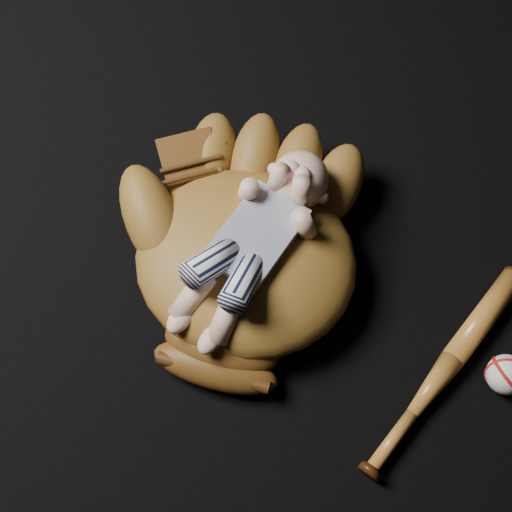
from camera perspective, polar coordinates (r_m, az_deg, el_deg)
name	(u,v)px	position (r m, az deg, el deg)	size (l,w,h in m)	color
baseball_glove	(246,256)	(1.13, -0.84, -0.01)	(0.44, 0.51, 0.16)	brown
newborn_baby	(247,249)	(1.08, -0.75, 0.57)	(0.16, 0.35, 0.14)	#E1AD91
baseball_bat	(444,370)	(1.17, 14.82, -8.85)	(0.04, 0.41, 0.04)	#B36922
baseball	(507,375)	(1.18, 19.42, -8.95)	(0.06, 0.06, 0.06)	white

